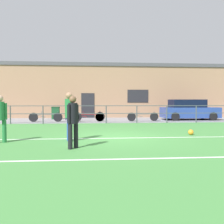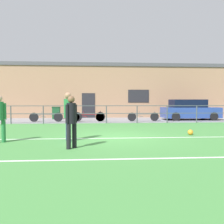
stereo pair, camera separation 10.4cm
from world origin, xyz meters
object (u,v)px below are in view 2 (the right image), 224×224
at_px(player_goalkeeper, 71,119).
at_px(bicycle_parked_0, 46,117).
at_px(player_winger, 68,113).
at_px(bicycle_parked_4, 89,117).
at_px(bicycle_parked_2, 143,117).
at_px(bicycle_parked_3, 88,117).
at_px(trash_bin_0, 56,113).
at_px(parked_car_red, 189,110).
at_px(soccer_ball_match, 190,132).
at_px(spectator_child, 67,111).

relative_size(player_goalkeeper, bicycle_parked_0, 0.70).
distance_m(player_goalkeeper, player_winger, 1.44).
bearing_deg(bicycle_parked_4, bicycle_parked_0, 180.00).
distance_m(bicycle_parked_2, bicycle_parked_3, 3.90).
relative_size(player_winger, trash_bin_0, 1.80).
height_order(parked_car_red, bicycle_parked_3, parked_car_red).
bearing_deg(soccer_ball_match, spectator_child, 125.27).
relative_size(player_winger, bicycle_parked_4, 0.78).
xyz_separation_m(player_goalkeeper, bicycle_parked_2, (4.13, 9.40, -0.57)).
bearing_deg(bicycle_parked_0, spectator_child, 54.12).
relative_size(parked_car_red, bicycle_parked_4, 1.85).
bearing_deg(trash_bin_0, parked_car_red, -7.79).
height_order(parked_car_red, trash_bin_0, parked_car_red).
bearing_deg(bicycle_parked_2, player_winger, -118.68).
bearing_deg(spectator_child, bicycle_parked_0, 55.69).
height_order(bicycle_parked_0, bicycle_parked_4, bicycle_parked_4).
xyz_separation_m(spectator_child, bicycle_parked_3, (1.57, -1.73, -0.31)).
distance_m(soccer_ball_match, bicycle_parked_2, 6.88).
bearing_deg(bicycle_parked_4, bicycle_parked_2, 0.00).
distance_m(player_winger, bicycle_parked_4, 8.03).
bearing_deg(bicycle_parked_3, spectator_child, 132.14).
bearing_deg(bicycle_parked_0, player_goalkeeper, -74.59).
bearing_deg(parked_car_red, bicycle_parked_0, -174.57).
bearing_deg(bicycle_parked_3, player_winger, -93.40).
distance_m(bicycle_parked_0, trash_bin_0, 2.41).
distance_m(player_goalkeeper, bicycle_parked_0, 9.77).
height_order(player_winger, soccer_ball_match, player_winger).
bearing_deg(player_goalkeeper, bicycle_parked_4, 39.71).
bearing_deg(bicycle_parked_3, player_goalkeeper, -91.41).
distance_m(bicycle_parked_4, trash_bin_0, 3.52).
relative_size(soccer_ball_match, bicycle_parked_2, 0.10).
distance_m(bicycle_parked_2, trash_bin_0, 6.83).
xyz_separation_m(player_winger, bicycle_parked_0, (-2.35, 7.99, -0.64)).
relative_size(player_winger, parked_car_red, 0.42).
bearing_deg(bicycle_parked_4, trash_bin_0, 137.41).
bearing_deg(spectator_child, player_goalkeeper, 98.41).
distance_m(bicycle_parked_2, bicycle_parked_4, 3.81).
bearing_deg(trash_bin_0, soccer_ball_match, -52.82).
height_order(bicycle_parked_0, bicycle_parked_3, bicycle_parked_0).
relative_size(spectator_child, bicycle_parked_4, 0.49).
xyz_separation_m(player_winger, trash_bin_0, (-2.03, 10.37, -0.48)).
bearing_deg(bicycle_parked_3, soccer_ball_match, -56.69).
height_order(player_goalkeeper, bicycle_parked_2, player_goalkeeper).
distance_m(player_goalkeeper, bicycle_parked_2, 10.29).
distance_m(bicycle_parked_0, bicycle_parked_2, 6.72).
height_order(player_goalkeeper, bicycle_parked_4, player_goalkeeper).
relative_size(spectator_child, bicycle_parked_3, 0.48).
xyz_separation_m(bicycle_parked_0, bicycle_parked_4, (2.91, 0.00, 0.02)).
bearing_deg(player_winger, spectator_child, 174.68).
height_order(soccer_ball_match, bicycle_parked_3, bicycle_parked_3).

